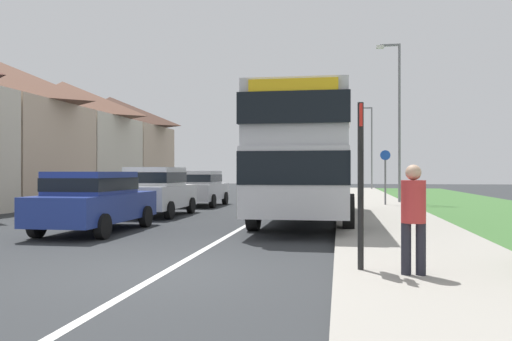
{
  "coord_description": "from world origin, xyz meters",
  "views": [
    {
      "loc": [
        2.69,
        -7.82,
        1.57
      ],
      "look_at": [
        0.67,
        4.71,
        1.6
      ],
      "focal_mm": 36.35,
      "sensor_mm": 36.0,
      "label": 1
    }
  ],
  "objects_px": {
    "parked_car_blue": "(95,199)",
    "cycle_route_sign": "(385,175)",
    "street_lamp_mid": "(397,113)",
    "parked_car_silver": "(200,187)",
    "bus_stop_sign": "(361,174)",
    "parked_car_white": "(157,189)",
    "street_lamp_far": "(370,142)",
    "pedestrian_at_stop": "(413,214)",
    "double_decker_bus": "(307,154)"
  },
  "relations": [
    {
      "from": "parked_car_blue",
      "to": "cycle_route_sign",
      "type": "relative_size",
      "value": 1.73
    },
    {
      "from": "cycle_route_sign",
      "to": "street_lamp_mid",
      "type": "distance_m",
      "value": 3.71
    },
    {
      "from": "parked_car_silver",
      "to": "bus_stop_sign",
      "type": "xyz_separation_m",
      "value": [
        6.58,
        -15.06,
        0.65
      ]
    },
    {
      "from": "parked_car_white",
      "to": "street_lamp_mid",
      "type": "distance_m",
      "value": 12.61
    },
    {
      "from": "parked_car_white",
      "to": "street_lamp_mid",
      "type": "bearing_deg",
      "value": 41.25
    },
    {
      "from": "parked_car_silver",
      "to": "street_lamp_mid",
      "type": "height_order",
      "value": "street_lamp_mid"
    },
    {
      "from": "parked_car_silver",
      "to": "street_lamp_far",
      "type": "distance_m",
      "value": 24.12
    },
    {
      "from": "pedestrian_at_stop",
      "to": "street_lamp_far",
      "type": "relative_size",
      "value": 0.24
    },
    {
      "from": "pedestrian_at_stop",
      "to": "bus_stop_sign",
      "type": "bearing_deg",
      "value": 157.25
    },
    {
      "from": "double_decker_bus",
      "to": "street_lamp_far",
      "type": "relative_size",
      "value": 1.41
    },
    {
      "from": "parked_car_silver",
      "to": "street_lamp_far",
      "type": "xyz_separation_m",
      "value": [
        8.88,
        22.2,
        3.19
      ]
    },
    {
      "from": "double_decker_bus",
      "to": "parked_car_white",
      "type": "relative_size",
      "value": 2.47
    },
    {
      "from": "bus_stop_sign",
      "to": "street_lamp_far",
      "type": "height_order",
      "value": "street_lamp_far"
    },
    {
      "from": "parked_car_silver",
      "to": "cycle_route_sign",
      "type": "distance_m",
      "value": 8.3
    },
    {
      "from": "parked_car_blue",
      "to": "cycle_route_sign",
      "type": "xyz_separation_m",
      "value": [
        8.26,
        10.87,
        0.56
      ]
    },
    {
      "from": "cycle_route_sign",
      "to": "street_lamp_far",
      "type": "xyz_separation_m",
      "value": [
        0.61,
        21.68,
        2.65
      ]
    },
    {
      "from": "parked_car_blue",
      "to": "parked_car_silver",
      "type": "xyz_separation_m",
      "value": [
        -0.01,
        10.34,
        0.01
      ]
    },
    {
      "from": "pedestrian_at_stop",
      "to": "cycle_route_sign",
      "type": "xyz_separation_m",
      "value": [
        0.97,
        15.89,
        0.45
      ]
    },
    {
      "from": "double_decker_bus",
      "to": "parked_car_blue",
      "type": "bearing_deg",
      "value": -143.84
    },
    {
      "from": "street_lamp_mid",
      "to": "street_lamp_far",
      "type": "height_order",
      "value": "street_lamp_mid"
    },
    {
      "from": "parked_car_white",
      "to": "bus_stop_sign",
      "type": "height_order",
      "value": "bus_stop_sign"
    },
    {
      "from": "double_decker_bus",
      "to": "bus_stop_sign",
      "type": "xyz_separation_m",
      "value": [
        1.33,
        -8.55,
        -0.6
      ]
    },
    {
      "from": "parked_car_blue",
      "to": "street_lamp_far",
      "type": "xyz_separation_m",
      "value": [
        8.87,
        32.54,
        3.21
      ]
    },
    {
      "from": "double_decker_bus",
      "to": "pedestrian_at_stop",
      "type": "distance_m",
      "value": 9.16
    },
    {
      "from": "parked_car_blue",
      "to": "bus_stop_sign",
      "type": "distance_m",
      "value": 8.12
    },
    {
      "from": "parked_car_white",
      "to": "double_decker_bus",
      "type": "bearing_deg",
      "value": -12.03
    },
    {
      "from": "parked_car_white",
      "to": "parked_car_blue",
      "type": "bearing_deg",
      "value": -88.57
    },
    {
      "from": "parked_car_white",
      "to": "parked_car_silver",
      "type": "height_order",
      "value": "parked_car_white"
    },
    {
      "from": "cycle_route_sign",
      "to": "street_lamp_mid",
      "type": "xyz_separation_m",
      "value": [
        0.73,
        2.1,
        2.97
      ]
    },
    {
      "from": "cycle_route_sign",
      "to": "pedestrian_at_stop",
      "type": "bearing_deg",
      "value": -93.49
    },
    {
      "from": "pedestrian_at_stop",
      "to": "cycle_route_sign",
      "type": "height_order",
      "value": "cycle_route_sign"
    },
    {
      "from": "double_decker_bus",
      "to": "street_lamp_mid",
      "type": "bearing_deg",
      "value": 67.67
    },
    {
      "from": "pedestrian_at_stop",
      "to": "street_lamp_mid",
      "type": "bearing_deg",
      "value": 84.59
    },
    {
      "from": "parked_car_white",
      "to": "street_lamp_mid",
      "type": "xyz_separation_m",
      "value": [
        9.12,
        7.99,
        3.46
      ]
    },
    {
      "from": "parked_car_white",
      "to": "bus_stop_sign",
      "type": "xyz_separation_m",
      "value": [
        6.7,
        -9.69,
        0.6
      ]
    },
    {
      "from": "street_lamp_far",
      "to": "bus_stop_sign",
      "type": "bearing_deg",
      "value": -93.53
    },
    {
      "from": "double_decker_bus",
      "to": "pedestrian_at_stop",
      "type": "bearing_deg",
      "value": -76.97
    },
    {
      "from": "double_decker_bus",
      "to": "bus_stop_sign",
      "type": "distance_m",
      "value": 8.67
    },
    {
      "from": "parked_car_blue",
      "to": "parked_car_silver",
      "type": "relative_size",
      "value": 1.09
    },
    {
      "from": "parked_car_blue",
      "to": "street_lamp_far",
      "type": "height_order",
      "value": "street_lamp_far"
    },
    {
      "from": "parked_car_silver",
      "to": "cycle_route_sign",
      "type": "xyz_separation_m",
      "value": [
        8.27,
        0.52,
        0.54
      ]
    },
    {
      "from": "parked_car_white",
      "to": "pedestrian_at_stop",
      "type": "xyz_separation_m",
      "value": [
        7.41,
        -9.99,
        0.03
      ]
    },
    {
      "from": "street_lamp_mid",
      "to": "pedestrian_at_stop",
      "type": "bearing_deg",
      "value": -95.41
    },
    {
      "from": "parked_car_silver",
      "to": "bus_stop_sign",
      "type": "bearing_deg",
      "value": -66.4
    },
    {
      "from": "parked_car_white",
      "to": "bus_stop_sign",
      "type": "distance_m",
      "value": 11.79
    },
    {
      "from": "double_decker_bus",
      "to": "cycle_route_sign",
      "type": "xyz_separation_m",
      "value": [
        3.02,
        7.04,
        -0.71
      ]
    },
    {
      "from": "cycle_route_sign",
      "to": "parked_car_white",
      "type": "bearing_deg",
      "value": -144.88
    },
    {
      "from": "street_lamp_far",
      "to": "street_lamp_mid",
      "type": "bearing_deg",
      "value": -89.64
    },
    {
      "from": "parked_car_blue",
      "to": "cycle_route_sign",
      "type": "bearing_deg",
      "value": 52.77
    },
    {
      "from": "pedestrian_at_stop",
      "to": "cycle_route_sign",
      "type": "distance_m",
      "value": 15.92
    }
  ]
}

